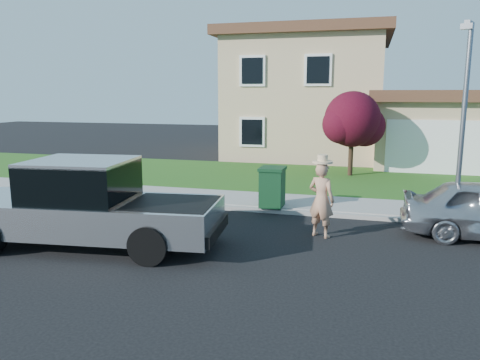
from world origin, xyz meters
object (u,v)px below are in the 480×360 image
object	(u,v)px
woman	(321,198)
street_lamp	(463,118)
trash_bin	(272,187)
ornamental_tree	(353,122)
pickup_truck	(88,206)

from	to	relation	value
woman	street_lamp	bearing A→B (deg)	-139.71
woman	street_lamp	xyz separation A→B (m)	(3.21, 1.03, 1.95)
trash_bin	ornamental_tree	bearing A→B (deg)	72.77
ornamental_tree	trash_bin	world-z (taller)	ornamental_tree
woman	street_lamp	size ratio (longest dim) A/B	0.40
ornamental_tree	street_lamp	size ratio (longest dim) A/B	0.68
ornamental_tree	street_lamp	world-z (taller)	street_lamp
woman	trash_bin	distance (m)	2.76
trash_bin	street_lamp	size ratio (longest dim) A/B	0.23
street_lamp	woman	bearing A→B (deg)	-142.32
pickup_truck	woman	size ratio (longest dim) A/B	3.09
ornamental_tree	woman	bearing A→B (deg)	-92.51
ornamental_tree	trash_bin	xyz separation A→B (m)	(-2.06, -6.52, -1.59)
woman	trash_bin	size ratio (longest dim) A/B	1.72
pickup_truck	street_lamp	xyz separation A→B (m)	(8.34, 3.18, 1.98)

